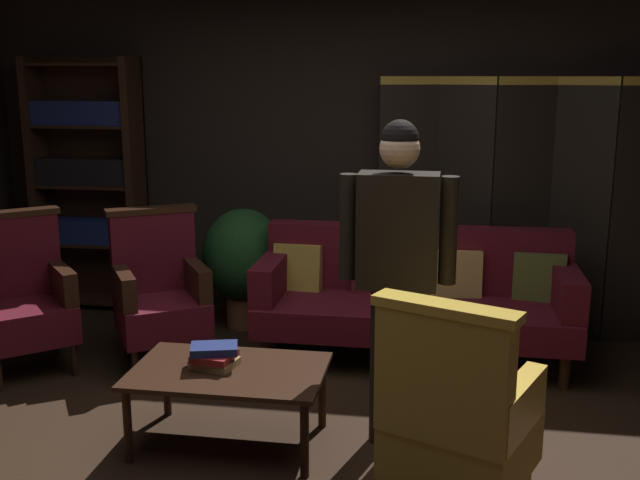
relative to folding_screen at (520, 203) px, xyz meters
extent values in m
plane|color=black|center=(-1.29, -2.13, -0.99)|extent=(10.00, 10.00, 0.00)
cube|color=black|center=(-1.29, 0.32, 0.41)|extent=(7.20, 0.10, 2.80)
cube|color=black|center=(-0.84, 0.09, -0.04)|extent=(0.45, 0.16, 1.90)
cube|color=gold|center=(-0.84, 0.09, 0.88)|extent=(0.45, 0.17, 0.06)
cube|color=black|center=(-0.41, 0.05, -0.04)|extent=(0.42, 0.24, 1.90)
cube|color=gold|center=(-0.41, 0.05, 0.88)|extent=(0.43, 0.25, 0.06)
cube|color=black|center=(0.01, 0.02, -0.04)|extent=(0.45, 0.18, 1.90)
cube|color=gold|center=(0.01, 0.02, 0.88)|extent=(0.45, 0.18, 0.06)
cube|color=black|center=(0.42, -0.04, -0.04)|extent=(0.40, 0.29, 1.90)
cube|color=gold|center=(0.42, -0.04, 0.88)|extent=(0.40, 0.29, 0.06)
cube|color=black|center=(-3.86, 0.05, 0.04)|extent=(0.06, 0.32, 2.05)
cube|color=black|center=(-3.02, 0.05, 0.04)|extent=(0.06, 0.32, 2.05)
cube|color=black|center=(-3.44, 0.20, 0.04)|extent=(0.90, 0.02, 2.05)
cube|color=black|center=(-3.44, 0.05, -0.93)|extent=(0.86, 0.30, 0.02)
cube|color=black|center=(-3.44, 0.05, -0.44)|extent=(0.86, 0.30, 0.02)
cube|color=navy|center=(-3.44, 0.03, -0.33)|extent=(0.78, 0.22, 0.19)
cube|color=black|center=(-3.44, 0.05, 0.04)|extent=(0.86, 0.30, 0.02)
cube|color=black|center=(-3.44, 0.03, 0.16)|extent=(0.78, 0.22, 0.22)
cube|color=black|center=(-3.44, 0.05, 0.52)|extent=(0.86, 0.30, 0.02)
cube|color=navy|center=(-3.44, 0.03, 0.63)|extent=(0.78, 0.22, 0.19)
cube|color=black|center=(-3.44, 0.05, 1.00)|extent=(0.86, 0.30, 0.02)
cylinder|color=black|center=(-1.69, -1.08, -0.88)|extent=(0.07, 0.07, 0.22)
cylinder|color=black|center=(0.21, -1.08, -0.88)|extent=(0.07, 0.07, 0.22)
cylinder|color=black|center=(-1.69, -0.48, -0.88)|extent=(0.07, 0.07, 0.22)
cylinder|color=black|center=(0.21, -0.48, -0.88)|extent=(0.07, 0.07, 0.22)
cube|color=#4C0F19|center=(-0.74, -0.78, -0.67)|extent=(2.10, 0.76, 0.20)
cube|color=#4C0F19|center=(-0.74, -0.47, -0.34)|extent=(2.10, 0.18, 0.46)
cube|color=#4C0F19|center=(-1.72, -0.78, -0.44)|extent=(0.16, 0.68, 0.26)
cube|color=#4C0F19|center=(0.24, -0.78, -0.44)|extent=(0.16, 0.68, 0.26)
cube|color=#B79338|center=(-1.57, -0.58, -0.42)|extent=(0.35, 0.18, 0.35)
cube|color=maroon|center=(-1.01, -0.58, -0.42)|extent=(0.35, 0.17, 0.35)
cube|color=tan|center=(-0.46, -0.58, -0.42)|extent=(0.35, 0.16, 0.34)
cube|color=#4C5123|center=(0.09, -0.58, -0.42)|extent=(0.36, 0.19, 0.34)
cylinder|color=black|center=(-2.09, -2.36, -0.79)|extent=(0.04, 0.04, 0.39)
cylinder|color=black|center=(-1.19, -2.36, -0.79)|extent=(0.04, 0.04, 0.39)
cylinder|color=black|center=(-2.09, -1.82, -0.79)|extent=(0.04, 0.04, 0.39)
cylinder|color=black|center=(-1.19, -1.82, -0.79)|extent=(0.04, 0.04, 0.39)
cube|color=black|center=(-1.64, -2.09, -0.58)|extent=(1.00, 0.64, 0.03)
cylinder|color=gold|center=(-0.58, -2.25, -0.88)|extent=(0.04, 0.04, 0.22)
cube|color=#B79338|center=(-0.46, -2.56, -0.65)|extent=(0.74, 0.74, 0.24)
cube|color=#B79338|center=(-0.55, -2.77, -0.26)|extent=(0.56, 0.33, 0.54)
cube|color=gold|center=(-0.55, -2.77, 0.03)|extent=(0.60, 0.36, 0.04)
cube|color=gold|center=(-0.24, -2.65, -0.42)|extent=(0.28, 0.49, 0.22)
cube|color=gold|center=(-0.68, -2.46, -0.42)|extent=(0.28, 0.49, 0.22)
cylinder|color=black|center=(-2.89, -1.38, -0.88)|extent=(0.04, 0.04, 0.22)
cylinder|color=black|center=(-3.20, -1.03, -0.88)|extent=(0.04, 0.04, 0.22)
cube|color=#4C0F19|center=(-3.22, -1.35, -0.65)|extent=(0.79, 0.79, 0.24)
cube|color=#4C0F19|center=(-3.37, -1.18, -0.26)|extent=(0.50, 0.46, 0.54)
cube|color=black|center=(-3.37, -1.18, 0.03)|extent=(0.54, 0.49, 0.04)
cube|color=black|center=(-3.04, -1.20, -0.42)|extent=(0.40, 0.44, 0.22)
cylinder|color=black|center=(-2.46, -1.42, -0.88)|extent=(0.04, 0.04, 0.22)
cylinder|color=black|center=(-2.07, -1.17, -0.88)|extent=(0.04, 0.04, 0.22)
cylinder|color=black|center=(-2.71, -1.03, -0.88)|extent=(0.04, 0.04, 0.22)
cylinder|color=black|center=(-2.32, -0.79, -0.88)|extent=(0.04, 0.04, 0.22)
cube|color=#4C0F19|center=(-2.39, -1.10, -0.65)|extent=(0.77, 0.77, 0.24)
cube|color=#4C0F19|center=(-2.51, -0.91, -0.26)|extent=(0.54, 0.40, 0.54)
cube|color=black|center=(-2.51, -0.91, 0.03)|extent=(0.58, 0.43, 0.04)
cube|color=black|center=(-2.59, -1.23, -0.42)|extent=(0.34, 0.47, 0.22)
cube|color=black|center=(-2.19, -0.98, -0.42)|extent=(0.34, 0.47, 0.22)
cylinder|color=black|center=(-0.72, -1.94, -0.56)|extent=(0.12, 0.12, 0.86)
cylinder|color=black|center=(-0.86, -1.94, -0.56)|extent=(0.12, 0.12, 0.86)
cube|color=maroon|center=(-0.79, -1.94, -0.09)|extent=(0.32, 0.17, 0.09)
cube|color=black|center=(-0.79, -1.94, 0.16)|extent=(0.40, 0.22, 0.58)
cube|color=white|center=(-0.79, -1.83, 0.19)|extent=(0.14, 0.01, 0.41)
cube|color=maroon|center=(-0.79, -1.82, 0.42)|extent=(0.09, 0.02, 0.04)
cylinder|color=black|center=(-0.54, -1.94, 0.17)|extent=(0.09, 0.09, 0.54)
cylinder|color=black|center=(-1.04, -1.93, 0.17)|extent=(0.09, 0.09, 0.54)
sphere|color=tan|center=(-0.79, -1.94, 0.57)|extent=(0.20, 0.20, 0.20)
sphere|color=black|center=(-0.79, -1.94, 0.62)|extent=(0.18, 0.18, 0.18)
cylinder|color=brown|center=(-2.06, -0.25, -0.85)|extent=(0.28, 0.28, 0.28)
ellipsoid|color=#193D19|center=(-2.06, -0.25, -0.42)|extent=(0.63, 0.63, 0.72)
cube|color=#9E7A47|center=(-1.72, -2.08, -0.54)|extent=(0.25, 0.22, 0.04)
cube|color=maroon|center=(-1.72, -2.08, -0.51)|extent=(0.22, 0.23, 0.04)
cube|color=navy|center=(-1.72, -2.08, -0.47)|extent=(0.27, 0.21, 0.04)
camera|label=1|loc=(-0.59, -5.58, 0.93)|focal=41.66mm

